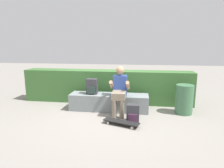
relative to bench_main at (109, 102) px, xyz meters
name	(u,v)px	position (x,y,z in m)	size (l,w,h in m)	color
ground_plane	(107,113)	(0.00, -0.26, -0.21)	(24.00, 24.00, 0.00)	gray
bench_main	(109,102)	(0.00, 0.00, 0.00)	(2.05, 0.51, 0.43)	slate
person_skater	(120,89)	(0.30, -0.22, 0.42)	(0.49, 0.62, 1.18)	#2D4793
skateboard_near_person	(121,122)	(0.42, -0.96, -0.14)	(0.82, 0.45, 0.09)	black
backpack_on_bench	(92,87)	(-0.45, -0.01, 0.41)	(0.28, 0.23, 0.40)	#333338
backpack_on_ground	(133,113)	(0.66, -0.71, -0.02)	(0.28, 0.23, 0.40)	#333338
hedge_row	(107,86)	(-0.17, 0.75, 0.26)	(4.95, 0.54, 0.96)	#37622E
trash_bin	(184,99)	(1.90, 0.01, 0.15)	(0.43, 0.43, 0.74)	#3D6B47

